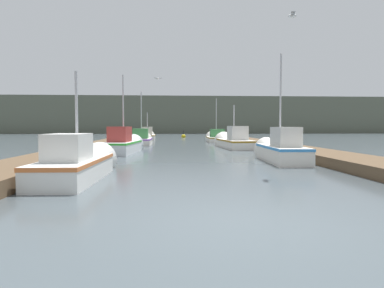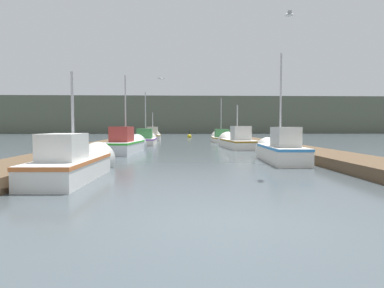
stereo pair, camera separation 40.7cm
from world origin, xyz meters
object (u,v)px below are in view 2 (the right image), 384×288
Objects in this scene: fishing_boat_6 at (153,136)px; mooring_piling_0 at (119,141)px; mooring_piling_1 at (123,140)px; fishing_boat_1 at (280,150)px; seagull_lead at (161,79)px; fishing_boat_4 at (146,140)px; channel_buoy at (189,136)px; fishing_boat_3 at (236,141)px; fishing_boat_2 at (126,144)px; fishing_boat_5 at (221,138)px; fishing_boat_0 at (76,163)px; seagull_1 at (289,15)px.

fishing_boat_6 is 15.86m from mooring_piling_0.
fishing_boat_6 is at bearing 85.88° from mooring_piling_1.
fishing_boat_1 is 12.07m from seagull_lead.
seagull_lead is at bearing 122.63° from fishing_boat_1.
fishing_boat_4 reaches higher than channel_buoy.
fishing_boat_3 is 15.82m from fishing_boat_6.
fishing_boat_1 is 24.79m from fishing_boat_6.
fishing_boat_6 is at bearing 112.42° from fishing_boat_3.
channel_buoy is at bearing 76.11° from fishing_boat_4.
fishing_boat_2 is 9.87× the size of seagull_lead.
mooring_piling_0 is (-1.03, -15.83, 0.14)m from fishing_boat_6.
fishing_boat_3 is 11.26× the size of seagull_lead.
fishing_boat_4 is 4.53× the size of channel_buoy.
seagull_lead reaches higher than mooring_piling_1.
fishing_boat_5 is at bearing 53.96° from mooring_piling_0.
channel_buoy is 1.93× the size of seagull_lead.
fishing_boat_3 reaches higher than mooring_piling_0.
mooring_piling_0 is (-8.30, 7.86, 0.07)m from fishing_boat_1.
fishing_boat_2 is (0.04, 9.60, 0.06)m from fishing_boat_0.
seagull_1 reaches higher than mooring_piling_1.
fishing_boat_2 is at bearing -115.50° from fishing_boat_5.
fishing_boat_4 is at bearing -147.73° from seagull_1.
fishing_boat_3 is 5.37× the size of mooring_piling_0.
fishing_boat_1 is at bearing -84.40° from channel_buoy.
fishing_boat_0 is 4.78× the size of channel_buoy.
fishing_boat_2 reaches higher than fishing_boat_4.
fishing_boat_1 reaches higher than fishing_boat_3.
fishing_boat_5 is at bearing 67.76° from fishing_boat_2.
seagull_lead reaches higher than fishing_boat_5.
fishing_boat_3 is 11.09× the size of seagull_1.
fishing_boat_0 is 12.21m from mooring_piling_0.
fishing_boat_2 is 15.41m from fishing_boat_5.
fishing_boat_6 is (0.20, 28.01, 0.01)m from fishing_boat_0.
mooring_piling_0 reaches higher than channel_buoy.
fishing_boat_5 is 5.68× the size of channel_buoy.
fishing_boat_5 is (0.06, 9.44, -0.08)m from fishing_boat_3.
seagull_1 reaches higher than channel_buoy.
mooring_piling_1 is (-8.28, 9.59, 0.05)m from fishing_boat_1.
fishing_boat_1 is 9.49m from fishing_boat_3.
mooring_piling_1 reaches higher than channel_buoy.
fishing_boat_5 is (6.85, 4.94, -0.03)m from fishing_boat_4.
fishing_boat_0 reaches higher than fishing_boat_3.
mooring_piling_0 is (-8.04, -11.05, 0.22)m from fishing_boat_5.
fishing_boat_6 reaches higher than mooring_piling_0.
fishing_boat_4 is at bearing 90.62° from fishing_boat_0.
mooring_piling_1 is 2.00× the size of seagull_1.
fishing_boat_3 is at bearing -33.14° from fishing_boat_4.
seagull_lead reaches higher than mooring_piling_0.
fishing_boat_2 is at bearing -100.09° from channel_buoy.
fishing_boat_6 is at bearing 86.29° from mooring_piling_0.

